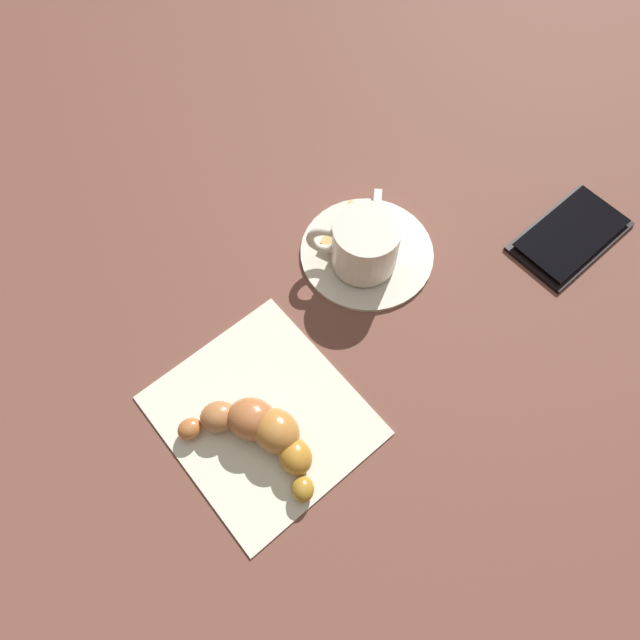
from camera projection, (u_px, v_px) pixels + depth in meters
The scene contains 8 objects.
ground_plane at pixel (339, 324), 0.58m from camera, with size 1.80×1.80×0.00m, color brown.
saucer at pixel (367, 251), 0.61m from camera, with size 0.14×0.14×0.01m, color silver.
espresso_cup at pixel (364, 244), 0.57m from camera, with size 0.07×0.09×0.06m.
teaspoon at pixel (374, 249), 0.60m from camera, with size 0.11×0.07×0.01m.
sugar_packet at pixel (343, 226), 0.62m from camera, with size 0.07×0.02×0.01m, color tan.
napkin at pixel (266, 418), 0.53m from camera, with size 0.17×0.19×0.00m, color silver.
croissant at pixel (259, 430), 0.51m from camera, with size 0.08×0.14×0.03m.
cell_phone at pixel (571, 235), 0.62m from camera, with size 0.15×0.10×0.01m.
Camera 1 is at (-0.22, -0.14, 0.52)m, focal length 31.71 mm.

